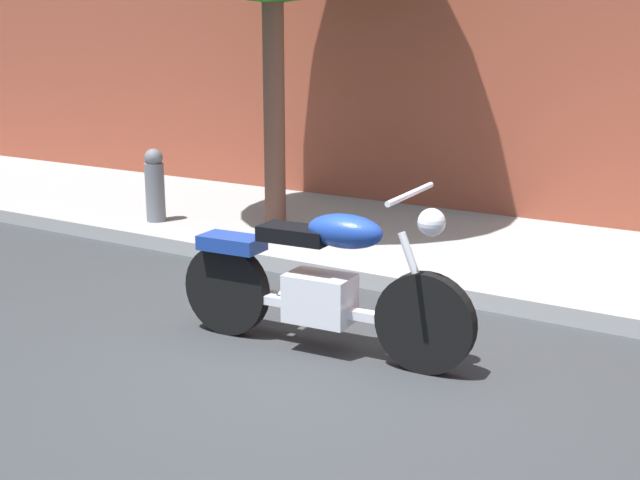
# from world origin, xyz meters

# --- Properties ---
(ground_plane) EXTENTS (60.00, 60.00, 0.00)m
(ground_plane) POSITION_xyz_m (0.00, 0.00, 0.00)
(ground_plane) COLOR #303335
(sidewalk) EXTENTS (25.13, 2.72, 0.14)m
(sidewalk) POSITION_xyz_m (0.00, 2.93, 0.07)
(sidewalk) COLOR #979797
(sidewalk) RESTS_ON ground
(motorcycle) EXTENTS (2.12, 0.70, 1.14)m
(motorcycle) POSITION_xyz_m (-0.11, 0.21, 0.48)
(motorcycle) COLOR black
(motorcycle) RESTS_ON ground
(fire_hydrant) EXTENTS (0.20, 0.20, 0.91)m
(fire_hydrant) POSITION_xyz_m (-3.32, 2.09, 0.46)
(fire_hydrant) COLOR slate
(fire_hydrant) RESTS_ON ground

